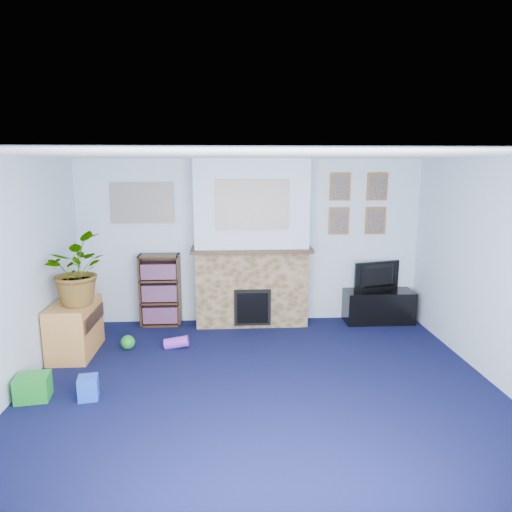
{
  "coord_description": "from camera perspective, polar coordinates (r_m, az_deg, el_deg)",
  "views": [
    {
      "loc": [
        -0.32,
        -4.37,
        2.31
      ],
      "look_at": [
        -0.0,
        0.97,
        1.24
      ],
      "focal_mm": 32.0,
      "sensor_mm": 36.0,
      "label": 1
    }
  ],
  "objects": [
    {
      "name": "floor",
      "position": [
        4.96,
        0.71,
        -16.47
      ],
      "size": [
        5.0,
        4.5,
        0.01
      ],
      "primitive_type": "cube",
      "color": "#0E1136",
      "rests_on": "ground"
    },
    {
      "name": "ceiling",
      "position": [
        4.39,
        0.79,
        12.46
      ],
      "size": [
        5.0,
        4.5,
        0.01
      ],
      "primitive_type": "cube",
      "color": "white",
      "rests_on": "wall_back"
    },
    {
      "name": "wall_back",
      "position": [
        6.73,
        -0.64,
        1.8
      ],
      "size": [
        5.0,
        0.04,
        2.4
      ],
      "primitive_type": "cube",
      "color": "silver",
      "rests_on": "ground"
    },
    {
      "name": "wall_front",
      "position": [
        2.42,
        4.78,
        -16.1
      ],
      "size": [
        5.0,
        0.04,
        2.4
      ],
      "primitive_type": "cube",
      "color": "silver",
      "rests_on": "ground"
    },
    {
      "name": "wall_left",
      "position": [
        5.01,
        -29.13,
        -2.96
      ],
      "size": [
        0.04,
        4.5,
        2.4
      ],
      "primitive_type": "cube",
      "color": "silver",
      "rests_on": "ground"
    },
    {
      "name": "wall_right",
      "position": [
        5.32,
        28.7,
        -2.16
      ],
      "size": [
        0.04,
        4.5,
        2.4
      ],
      "primitive_type": "cube",
      "color": "silver",
      "rests_on": "ground"
    },
    {
      "name": "chimney_breast",
      "position": [
        6.53,
        -0.56,
        1.37
      ],
      "size": [
        1.72,
        0.5,
        2.4
      ],
      "color": "brown",
      "rests_on": "ground"
    },
    {
      "name": "collage_main",
      "position": [
        6.24,
        -0.47,
        6.43
      ],
      "size": [
        1.0,
        0.03,
        0.68
      ],
      "primitive_type": "cube",
      "color": "gray",
      "rests_on": "chimney_breast"
    },
    {
      "name": "collage_left",
      "position": [
        6.74,
        -14.01,
        6.46
      ],
      "size": [
        0.9,
        0.03,
        0.58
      ],
      "primitive_type": "cube",
      "color": "gray",
      "rests_on": "wall_back"
    },
    {
      "name": "portrait_tl",
      "position": [
        6.81,
        10.47,
        8.51
      ],
      "size": [
        0.3,
        0.03,
        0.4
      ],
      "primitive_type": "cube",
      "color": "brown",
      "rests_on": "wall_back"
    },
    {
      "name": "portrait_tr",
      "position": [
        6.96,
        14.92,
        8.38
      ],
      "size": [
        0.3,
        0.03,
        0.4
      ],
      "primitive_type": "cube",
      "color": "brown",
      "rests_on": "wall_back"
    },
    {
      "name": "portrait_bl",
      "position": [
        6.85,
        10.32,
        4.33
      ],
      "size": [
        0.3,
        0.03,
        0.4
      ],
      "primitive_type": "cube",
      "color": "brown",
      "rests_on": "wall_back"
    },
    {
      "name": "portrait_br",
      "position": [
        7.0,
        14.71,
        4.29
      ],
      "size": [
        0.3,
        0.03,
        0.4
      ],
      "primitive_type": "cube",
      "color": "brown",
      "rests_on": "wall_back"
    },
    {
      "name": "tv_stand",
      "position": [
        7.09,
        15.06,
        -6.19
      ],
      "size": [
        1.01,
        0.42,
        0.48
      ],
      "primitive_type": "cube",
      "color": "black",
      "rests_on": "ground"
    },
    {
      "name": "television",
      "position": [
        6.99,
        15.2,
        -2.5
      ],
      "size": [
        0.74,
        0.28,
        0.42
      ],
      "primitive_type": "imported",
      "rotation": [
        0.0,
        0.0,
        3.4
      ],
      "color": "black",
      "rests_on": "tv_stand"
    },
    {
      "name": "bookshelf",
      "position": [
        6.8,
        -11.85,
        -4.36
      ],
      "size": [
        0.58,
        0.28,
        1.05
      ],
      "color": "#332012",
      "rests_on": "ground"
    },
    {
      "name": "sideboard",
      "position": [
        6.13,
        -21.7,
        -8.19
      ],
      "size": [
        0.47,
        0.85,
        0.66
      ],
      "primitive_type": "cube",
      "color": "#BF813D",
      "rests_on": "ground"
    },
    {
      "name": "potted_plant",
      "position": [
        5.87,
        -21.91,
        -1.63
      ],
      "size": [
        0.94,
        0.98,
        0.84
      ],
      "primitive_type": "imported",
      "rotation": [
        0.0,
        0.0,
        2.08
      ],
      "color": "#26661E",
      "rests_on": "sideboard"
    },
    {
      "name": "mantel_clock",
      "position": [
        6.47,
        -0.76,
        1.61
      ],
      "size": [
        0.11,
        0.07,
        0.15
      ],
      "primitive_type": "cube",
      "color": "gold",
      "rests_on": "chimney_breast"
    },
    {
      "name": "mantel_candle",
      "position": [
        6.5,
        2.5,
        1.73
      ],
      "size": [
        0.06,
        0.06,
        0.18
      ],
      "primitive_type": "cylinder",
      "color": "#B2BFC6",
      "rests_on": "chimney_breast"
    },
    {
      "name": "mantel_teddy",
      "position": [
        6.47,
        -5.0,
        1.52
      ],
      "size": [
        0.12,
        0.12,
        0.12
      ],
      "primitive_type": "sphere",
      "color": "gray",
      "rests_on": "chimney_breast"
    },
    {
      "name": "mantel_can",
      "position": [
        6.56,
        6.06,
        1.58
      ],
      "size": [
        0.06,
        0.06,
        0.12
      ],
      "primitive_type": "cylinder",
      "color": "blue",
      "rests_on": "chimney_breast"
    },
    {
      "name": "green_crate",
      "position": [
        5.24,
        -26.12,
        -14.4
      ],
      "size": [
        0.35,
        0.3,
        0.25
      ],
      "primitive_type": "cube",
      "rotation": [
        0.0,
        0.0,
        0.14
      ],
      "color": "#198C26",
      "rests_on": "ground"
    },
    {
      "name": "toy_ball",
      "position": [
        6.14,
        -15.72,
        -10.33
      ],
      "size": [
        0.18,
        0.18,
        0.18
      ],
      "primitive_type": "sphere",
      "color": "#198C26",
      "rests_on": "ground"
    },
    {
      "name": "toy_block",
      "position": [
        5.05,
        -20.23,
        -15.26
      ],
      "size": [
        0.22,
        0.22,
        0.23
      ],
      "primitive_type": "cube",
      "rotation": [
        0.0,
        0.0,
        0.19
      ],
      "color": "blue",
      "rests_on": "ground"
    },
    {
      "name": "toy_tube",
      "position": [
        6.05,
        -9.91,
        -10.61
      ],
      "size": [
        0.32,
        0.14,
        0.18
      ],
      "primitive_type": "cylinder",
      "rotation": [
        0.0,
        1.43,
        0.0
      ],
      "color": "purple",
      "rests_on": "ground"
    }
  ]
}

